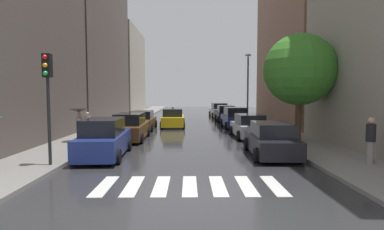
% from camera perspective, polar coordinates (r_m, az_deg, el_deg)
% --- Properties ---
extents(ground_plane, '(28.00, 72.00, 0.04)m').
position_cam_1_polar(ground_plane, '(32.34, -0.55, -1.23)').
color(ground_plane, '#2D2D2F').
extents(sidewalk_left, '(3.00, 72.00, 0.15)m').
position_cam_1_polar(sidewalk_left, '(32.98, -11.92, -1.05)').
color(sidewalk_left, gray).
rests_on(sidewalk_left, ground).
extents(sidewalk_right, '(3.00, 72.00, 0.15)m').
position_cam_1_polar(sidewalk_right, '(32.99, 10.82, -1.03)').
color(sidewalk_right, gray).
rests_on(sidewalk_right, ground).
extents(crosswalk_stripes, '(5.85, 2.20, 0.01)m').
position_cam_1_polar(crosswalk_stripes, '(9.98, -0.43, -13.02)').
color(crosswalk_stripes, silver).
rests_on(crosswalk_stripes, ground).
extents(building_left_mid, '(6.00, 16.35, 15.19)m').
position_cam_1_polar(building_left_mid, '(34.69, -19.44, 11.50)').
color(building_left_mid, '#564C47').
rests_on(building_left_mid, ground).
extents(building_left_far, '(6.00, 14.47, 12.92)m').
position_cam_1_polar(building_left_far, '(50.46, -13.28, 7.91)').
color(building_left_far, '#9E9384').
rests_on(building_left_far, ground).
extents(building_right_mid, '(6.00, 14.63, 22.34)m').
position_cam_1_polar(building_right_mid, '(32.06, 20.67, 18.64)').
color(building_right_mid, '#8C6B56').
rests_on(building_right_mid, ground).
extents(parked_car_left_nearest, '(2.15, 4.66, 1.80)m').
position_cam_1_polar(parked_car_left_nearest, '(14.65, -16.04, -4.37)').
color(parked_car_left_nearest, navy).
rests_on(parked_car_left_nearest, ground).
extents(parked_car_left_second, '(2.01, 4.75, 1.70)m').
position_cam_1_polar(parked_car_left_second, '(19.70, -11.36, -2.30)').
color(parked_car_left_second, brown).
rests_on(parked_car_left_second, ground).
extents(parked_car_left_third, '(2.07, 4.72, 1.55)m').
position_cam_1_polar(parked_car_left_third, '(25.30, -9.21, -1.03)').
color(parked_car_left_third, brown).
rests_on(parked_car_left_third, ground).
extents(parked_car_right_nearest, '(2.22, 4.58, 1.59)m').
position_cam_1_polar(parked_car_right_nearest, '(14.86, 14.53, -4.56)').
color(parked_car_right_nearest, black).
rests_on(parked_car_right_nearest, ground).
extents(parked_car_right_second, '(2.14, 4.24, 1.57)m').
position_cam_1_polar(parked_car_right_second, '(20.68, 10.56, -2.14)').
color(parked_car_right_second, '#B2B7BF').
rests_on(parked_car_right_second, ground).
extents(parked_car_right_third, '(2.18, 4.42, 1.77)m').
position_cam_1_polar(parked_car_right_third, '(26.58, 7.96, -0.59)').
color(parked_car_right_third, navy).
rests_on(parked_car_right_third, ground).
extents(parked_car_right_fourth, '(2.00, 4.28, 1.68)m').
position_cam_1_polar(parked_car_right_fourth, '(32.57, 6.26, 0.20)').
color(parked_car_right_fourth, black).
rests_on(parked_car_right_fourth, ground).
extents(parked_car_right_fifth, '(2.29, 4.67, 1.74)m').
position_cam_1_polar(parked_car_right_fifth, '(38.67, 5.03, 0.85)').
color(parked_car_right_fifth, silver).
rests_on(parked_car_right_fifth, ground).
extents(taxi_midroad, '(2.16, 4.62, 1.81)m').
position_cam_1_polar(taxi_midroad, '(26.86, -3.57, -0.63)').
color(taxi_midroad, yellow).
rests_on(taxi_midroad, ground).
extents(pedestrian_foreground, '(0.36, 0.36, 1.58)m').
position_cam_1_polar(pedestrian_foreground, '(21.45, -18.87, -1.46)').
color(pedestrian_foreground, brown).
rests_on(pedestrian_foreground, sidewalk_left).
extents(pedestrian_near_tree, '(1.11, 1.11, 1.90)m').
position_cam_1_polar(pedestrian_near_tree, '(18.86, -20.30, -0.33)').
color(pedestrian_near_tree, black).
rests_on(pedestrian_near_tree, sidewalk_left).
extents(pedestrian_far_side, '(0.36, 0.36, 1.85)m').
position_cam_1_polar(pedestrian_far_side, '(14.08, 30.31, -3.87)').
color(pedestrian_far_side, gray).
rests_on(pedestrian_far_side, sidewalk_right).
extents(street_tree_right, '(4.13, 4.13, 6.23)m').
position_cam_1_polar(street_tree_right, '(18.94, 19.37, 7.93)').
color(street_tree_right, '#513823').
rests_on(street_tree_right, sidewalk_right).
extents(traffic_light_left_corner, '(0.30, 0.42, 4.30)m').
position_cam_1_polar(traffic_light_left_corner, '(13.03, -25.30, 5.20)').
color(traffic_light_left_corner, black).
rests_on(traffic_light_left_corner, sidewalk_left).
extents(lamp_post_right, '(0.60, 0.28, 6.51)m').
position_cam_1_polar(lamp_post_right, '(29.52, 10.35, 5.88)').
color(lamp_post_right, '#595B60').
rests_on(lamp_post_right, sidewalk_right).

